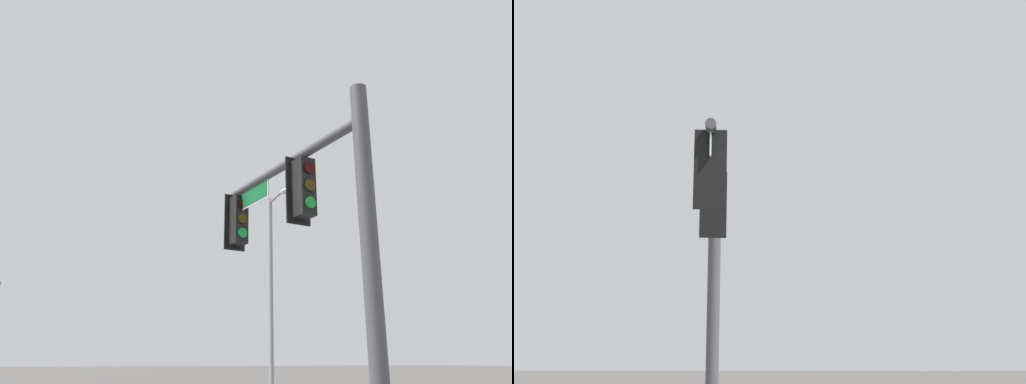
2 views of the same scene
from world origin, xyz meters
TOP-DOWN VIEW (x-y plane):
  - signal_pole_near at (-3.70, -7.06)m, footprint 4.79×0.78m

SIDE VIEW (x-z plane):
  - signal_pole_near at x=-3.70m, z-range 1.03..7.08m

